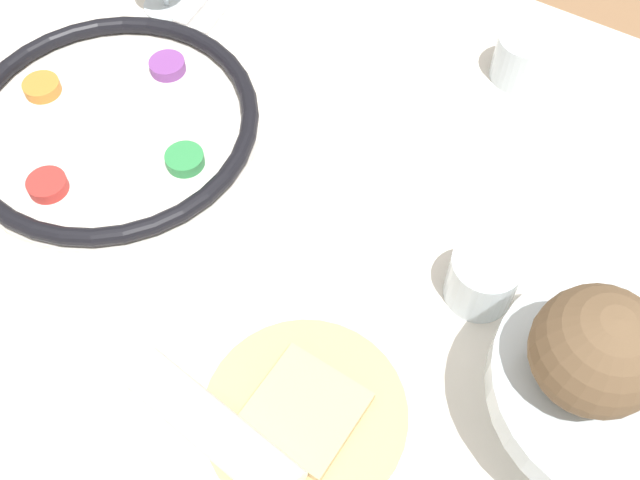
{
  "coord_description": "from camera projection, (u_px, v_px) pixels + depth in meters",
  "views": [
    {
      "loc": [
        0.2,
        -0.3,
        1.37
      ],
      "look_at": [
        -0.0,
        0.04,
        0.75
      ],
      "focal_mm": 42.0,
      "sensor_mm": 36.0,
      "label": 1
    }
  ],
  "objects": [
    {
      "name": "cup_near",
      "position": [
        522.0,
        57.0,
        0.89
      ],
      "size": [
        0.07,
        0.07,
        0.06
      ],
      "color": "silver",
      "rests_on": "dining_table"
    },
    {
      "name": "dining_table",
      "position": [
        306.0,
        416.0,
        1.05
      ],
      "size": [
        1.58,
        1.07,
        0.71
      ],
      "color": "silver",
      "rests_on": "ground_plane"
    },
    {
      "name": "fruit_stand",
      "position": [
        615.0,
        391.0,
        0.6
      ],
      "size": [
        0.21,
        0.21,
        0.11
      ],
      "color": "silver",
      "rests_on": "dining_table"
    },
    {
      "name": "coconut",
      "position": [
        595.0,
        356.0,
        0.54
      ],
      "size": [
        0.1,
        0.1,
        0.1
      ],
      "color": "brown",
      "rests_on": "fruit_stand"
    },
    {
      "name": "cup_mid",
      "position": [
        482.0,
        278.0,
        0.72
      ],
      "size": [
        0.07,
        0.07,
        0.06
      ],
      "color": "silver",
      "rests_on": "dining_table"
    },
    {
      "name": "napkin_roll",
      "position": [
        213.0,
        428.0,
        0.65
      ],
      "size": [
        0.18,
        0.07,
        0.04
      ],
      "color": "white",
      "rests_on": "dining_table"
    },
    {
      "name": "seder_plate",
      "position": [
        111.0,
        123.0,
        0.85
      ],
      "size": [
        0.34,
        0.34,
        0.03
      ],
      "color": "silver",
      "rests_on": "dining_table"
    },
    {
      "name": "bread_plate",
      "position": [
        305.0,
        413.0,
        0.67
      ],
      "size": [
        0.19,
        0.19,
        0.02
      ],
      "color": "tan",
      "rests_on": "dining_table"
    }
  ]
}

